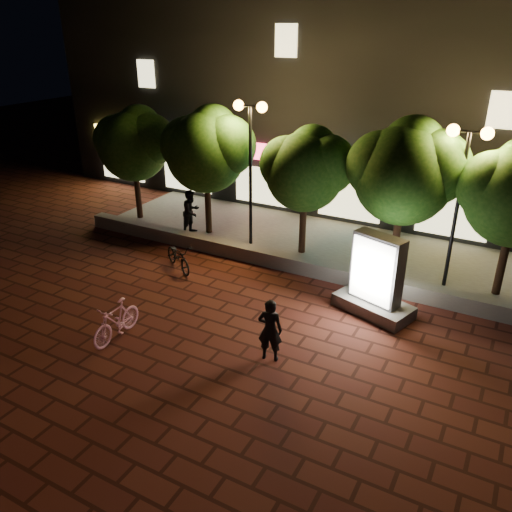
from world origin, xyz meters
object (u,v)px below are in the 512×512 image
Objects in this scene: tree_mid at (307,166)px; scooter_parked at (178,257)px; tree_left at (208,147)px; pedestrian at (191,212)px; ad_kiosk at (376,282)px; scooter_pink at (116,321)px; street_lamp_left at (250,138)px; rider at (270,330)px; street_lamp_right at (464,167)px; tree_far_left at (135,141)px; tree_right at (407,169)px.

tree_mid is 5.31m from scooter_parked.
pedestrian is (-0.59, -0.44, -2.49)m from tree_left.
scooter_pink is at bearing -140.60° from ad_kiosk.
ad_kiosk is 1.40× the size of scooter_pink.
rider is at bearing -57.11° from street_lamp_left.
street_lamp_right is 4.17m from ad_kiosk.
scooter_pink is at bearing -134.90° from street_lamp_right.
scooter_pink is 7.36m from pedestrian.
street_lamp_right is 9.98m from pedestrian.
tree_right reaches higher than tree_far_left.
street_lamp_left reaches higher than tree_far_left.
tree_far_left is 5.50m from street_lamp_left.
scooter_parked is at bearing 103.06° from scooter_pink.
street_lamp_left is 2.95× the size of scooter_parked.
tree_mid is 5.13m from pedestrian.
tree_right is at bearing 0.00° from tree_left.
scooter_parked is (-6.51, -3.21, -3.10)m from tree_right.
pedestrian is at bearing -55.84° from rider.
tree_far_left is at bearing -180.00° from tree_right.
rider is 0.95× the size of scooter_parked.
tree_left reaches higher than tree_mid.
tree_mid reaches higher than scooter_parked.
tree_right is at bearing -116.90° from rider.
scooter_parked is at bearing -153.75° from tree_right.
street_lamp_left is at bearing -177.19° from tree_right.
scooter_parked is at bearing -111.38° from street_lamp_left.
street_lamp_left is 2.12× the size of ad_kiosk.
pedestrian is (2.91, -0.44, -2.34)m from tree_far_left.
ad_kiosk is at bearing -56.15° from scooter_parked.
street_lamp_left reaches higher than scooter_pink.
pedestrian is (-6.41, 5.82, 0.11)m from rider.
tree_left is at bearing 172.30° from street_lamp_left.
street_lamp_right is (4.95, -0.26, 0.68)m from tree_mid.
tree_far_left is at bearing -180.00° from tree_left.
tree_mid is (7.50, -0.00, -0.08)m from tree_far_left.
street_lamp_right is at bearing -9.10° from tree_right.
tree_far_left reaches higher than scooter_pink.
scooter_pink is at bearing -90.69° from street_lamp_left.
street_lamp_right is at bearing -85.13° from pedestrian.
ad_kiosk is (5.47, -2.55, -3.06)m from street_lamp_left.
pedestrian is (-9.53, -0.18, -2.94)m from street_lamp_right.
tree_far_left is at bearing 177.24° from street_lamp_left.
street_lamp_left is at bearing 155.04° from ad_kiosk.
tree_left reaches higher than scooter_pink.
tree_left is 2.81× the size of scooter_pink.
tree_right reaches higher than scooter_parked.
tree_left is 2.78× the size of scooter_parked.
tree_mid is 3.32m from tree_right.
street_lamp_left is 2.97× the size of scooter_pink.
street_lamp_left reaches higher than tree_left.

